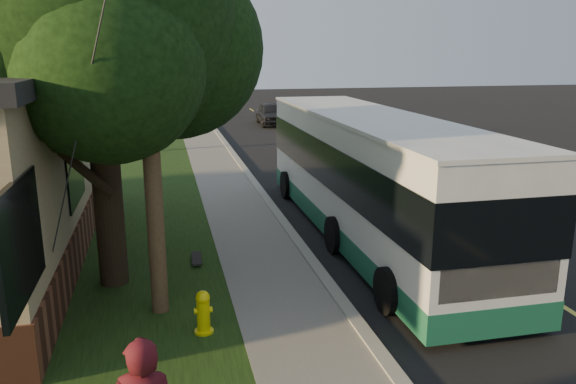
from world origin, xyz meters
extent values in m
plane|color=black|center=(0.00, 0.00, 0.00)|extent=(120.00, 120.00, 0.00)
cube|color=black|center=(4.00, 10.00, 0.01)|extent=(8.00, 80.00, 0.01)
cube|color=gray|center=(0.00, 10.00, 0.06)|extent=(0.25, 80.00, 0.12)
cube|color=slate|center=(-1.00, 10.00, 0.04)|extent=(2.00, 80.00, 0.08)
cube|color=black|center=(-4.50, 10.00, 0.04)|extent=(5.00, 80.00, 0.07)
cylinder|color=yellow|center=(-2.60, 0.00, 0.35)|extent=(0.22, 0.22, 0.55)
sphere|color=yellow|center=(-2.60, 0.00, 0.69)|extent=(0.24, 0.24, 0.24)
cylinder|color=yellow|center=(-2.60, 0.00, 0.47)|extent=(0.30, 0.10, 0.10)
cylinder|color=yellow|center=(-2.60, 0.00, 0.47)|extent=(0.10, 0.18, 0.10)
cylinder|color=yellow|center=(-2.60, 0.00, 0.09)|extent=(0.32, 0.32, 0.04)
cylinder|color=#473321|center=(-3.30, 1.00, 4.57)|extent=(0.30, 0.30, 9.00)
cylinder|color=#2D2D30|center=(-4.20, -0.10, 3.80)|extent=(2.52, 3.21, 7.60)
cylinder|color=black|center=(-4.20, 2.50, 2.07)|extent=(0.56, 0.56, 4.00)
sphere|color=black|center=(-4.20, 2.50, 5.27)|extent=(5.20, 5.20, 5.20)
sphere|color=black|center=(-2.80, 3.10, 4.67)|extent=(3.60, 3.60, 3.60)
sphere|color=black|center=(-5.40, 2.10, 4.97)|extent=(3.80, 3.80, 3.80)
sphere|color=black|center=(-3.90, 1.20, 4.37)|extent=(3.20, 3.20, 3.20)
cylinder|color=black|center=(-3.50, 18.00, 1.72)|extent=(0.24, 0.24, 3.30)
cylinder|color=black|center=(-3.50, 18.00, 3.37)|extent=(1.38, 0.57, 2.01)
cylinder|color=black|center=(-3.50, 18.00, 3.37)|extent=(0.74, 1.21, 1.58)
cylinder|color=black|center=(-3.50, 18.00, 3.37)|extent=(0.65, 1.05, 1.95)
cylinder|color=black|center=(-3.50, 18.00, 3.37)|extent=(1.28, 0.53, 1.33)
cylinder|color=black|center=(-3.50, 18.00, 3.37)|extent=(0.75, 1.21, 1.70)
cylinder|color=black|center=(-3.00, 30.00, 1.58)|extent=(0.24, 0.24, 3.03)
cylinder|color=black|center=(-3.00, 30.00, 3.10)|extent=(1.38, 0.57, 2.01)
cylinder|color=black|center=(-3.00, 30.00, 3.10)|extent=(0.74, 1.21, 1.58)
cylinder|color=black|center=(-3.00, 30.00, 3.10)|extent=(0.65, 1.05, 1.95)
cylinder|color=black|center=(-3.00, 30.00, 3.10)|extent=(1.28, 0.53, 1.33)
cylinder|color=black|center=(-3.00, 30.00, 3.10)|extent=(0.75, 1.21, 1.70)
cylinder|color=#2D2D30|center=(0.50, 34.00, 2.75)|extent=(0.16, 0.16, 5.50)
imported|color=black|center=(0.50, 34.00, 4.50)|extent=(0.18, 0.22, 1.10)
cube|color=silver|center=(1.91, 4.30, 1.76)|extent=(2.38, 11.42, 2.57)
cube|color=#1B5E40|center=(1.91, 4.30, 0.43)|extent=(2.40, 11.44, 0.52)
cube|color=black|center=(1.91, 4.30, 1.95)|extent=(2.42, 11.46, 1.05)
cube|color=black|center=(1.91, -1.38, 1.62)|extent=(2.08, 0.06, 1.52)
cube|color=yellow|center=(1.91, -1.37, 2.90)|extent=(1.52, 0.06, 0.33)
cube|color=#FFF2CC|center=(1.19, -1.39, 0.52)|extent=(0.24, 0.04, 0.14)
cube|color=#FFF2CC|center=(2.62, -1.39, 0.52)|extent=(0.24, 0.04, 0.14)
cube|color=silver|center=(1.91, 4.30, 3.07)|extent=(2.43, 11.47, 0.08)
cylinder|color=black|center=(0.72, 0.11, 0.44)|extent=(0.27, 0.88, 0.88)
cylinder|color=black|center=(3.10, 0.11, 0.44)|extent=(0.27, 0.88, 0.88)
cylinder|color=black|center=(0.72, 3.35, 0.44)|extent=(0.27, 0.88, 0.88)
cylinder|color=black|center=(3.10, 3.35, 0.44)|extent=(0.27, 0.88, 0.88)
cylinder|color=black|center=(0.72, 8.48, 0.44)|extent=(0.27, 0.88, 0.88)
cylinder|color=black|center=(3.10, 8.48, 0.44)|extent=(0.27, 0.88, 0.88)
cube|color=black|center=(-2.50, 3.32, 0.14)|extent=(0.24, 0.84, 0.02)
cylinder|color=silver|center=(-2.51, 3.03, 0.10)|extent=(0.19, 0.06, 0.05)
cylinder|color=silver|center=(-2.49, 3.61, 0.10)|extent=(0.19, 0.06, 0.05)
cube|color=black|center=(-7.03, 7.58, 0.57)|extent=(1.46, 1.28, 1.06)
cube|color=black|center=(-7.03, 7.58, 1.13)|extent=(1.52, 1.34, 0.07)
imported|color=black|center=(3.79, 26.68, 0.71)|extent=(1.83, 4.22, 1.42)
camera|label=1|loc=(-3.11, -8.59, 4.63)|focal=35.00mm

